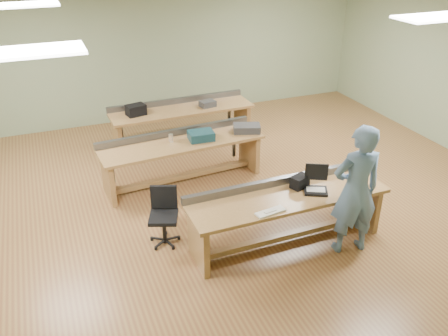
{
  "coord_description": "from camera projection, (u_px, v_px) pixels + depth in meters",
  "views": [
    {
      "loc": [
        -2.34,
        -6.24,
        4.04
      ],
      "look_at": [
        -0.1,
        -0.6,
        0.88
      ],
      "focal_mm": 38.0,
      "sensor_mm": 36.0,
      "label": 1
    }
  ],
  "objects": [
    {
      "name": "floor",
      "position": [
        216.0,
        199.0,
        7.77
      ],
      "size": [
        10.0,
        10.0,
        0.0
      ],
      "primitive_type": "plane",
      "color": "olive",
      "rests_on": "ground"
    },
    {
      "name": "tray_back",
      "position": [
        208.0,
        104.0,
        9.46
      ],
      "size": [
        0.33,
        0.27,
        0.12
      ],
      "primitive_type": "cube",
      "rotation": [
        0.0,
        0.0,
        0.17
      ],
      "color": "#313134",
      "rests_on": "workbench_back"
    },
    {
      "name": "parts_bin_teal",
      "position": [
        201.0,
        136.0,
        8.01
      ],
      "size": [
        0.44,
        0.34,
        0.15
      ],
      "primitive_type": "cube",
      "rotation": [
        0.0,
        0.0,
        -0.07
      ],
      "color": "#133640",
      "rests_on": "workbench_mid"
    },
    {
      "name": "laptop_screen",
      "position": [
        316.0,
        172.0,
        6.48
      ],
      "size": [
        0.28,
        0.16,
        0.25
      ],
      "primitive_type": "cube",
      "rotation": [
        0.0,
        0.0,
        -0.48
      ],
      "color": "black",
      "rests_on": "laptop_base"
    },
    {
      "name": "parts_bin_grey",
      "position": [
        247.0,
        128.0,
        8.32
      ],
      "size": [
        0.54,
        0.43,
        0.13
      ],
      "primitive_type": "cube",
      "rotation": [
        0.0,
        0.0,
        -0.34
      ],
      "color": "#313134",
      "rests_on": "workbench_mid"
    },
    {
      "name": "workbench_back",
      "position": [
        182.0,
        117.0,
        9.5
      ],
      "size": [
        2.86,
        0.82,
        0.86
      ],
      "rotation": [
        0.0,
        0.0,
        0.02
      ],
      "color": "#A77946",
      "rests_on": "floor"
    },
    {
      "name": "keyboard",
      "position": [
        270.0,
        212.0,
        6.02
      ],
      "size": [
        0.42,
        0.19,
        0.02
      ],
      "primitive_type": "cube",
      "rotation": [
        0.0,
        0.0,
        0.15
      ],
      "color": "beige",
      "rests_on": "workbench_front"
    },
    {
      "name": "wall_front",
      "position": [
        393.0,
        279.0,
        3.78
      ],
      "size": [
        10.0,
        0.04,
        3.0
      ],
      "primitive_type": "cube",
      "color": "gray",
      "rests_on": "floor"
    },
    {
      "name": "task_chair",
      "position": [
        164.0,
        223.0,
        6.61
      ],
      "size": [
        0.57,
        0.57,
        0.82
      ],
      "rotation": [
        0.0,
        0.0,
        -0.37
      ],
      "color": "black",
      "rests_on": "floor"
    },
    {
      "name": "ceiling",
      "position": [
        214.0,
        8.0,
        6.39
      ],
      "size": [
        10.0,
        10.0,
        0.0
      ],
      "primitive_type": "plane",
      "color": "silver",
      "rests_on": "wall_back"
    },
    {
      "name": "wall_back",
      "position": [
        151.0,
        52.0,
        10.38
      ],
      "size": [
        10.0,
        0.04,
        3.0
      ],
      "primitive_type": "cube",
      "color": "gray",
      "rests_on": "floor"
    },
    {
      "name": "drinks_can",
      "position": [
        171.0,
        138.0,
        7.94
      ],
      "size": [
        0.08,
        0.08,
        0.13
      ],
      "primitive_type": "cylinder",
      "rotation": [
        0.0,
        0.0,
        0.11
      ],
      "color": "silver",
      "rests_on": "workbench_mid"
    },
    {
      "name": "workbench_mid",
      "position": [
        182.0,
        152.0,
        8.07
      ],
      "size": [
        2.84,
        0.95,
        0.86
      ],
      "rotation": [
        0.0,
        0.0,
        0.07
      ],
      "color": "#A77946",
      "rests_on": "floor"
    },
    {
      "name": "laptop_base",
      "position": [
        316.0,
        191.0,
        6.48
      ],
      "size": [
        0.39,
        0.37,
        0.03
      ],
      "primitive_type": "cube",
      "rotation": [
        0.0,
        0.0,
        -0.48
      ],
      "color": "black",
      "rests_on": "workbench_front"
    },
    {
      "name": "storage_box_back",
      "position": [
        136.0,
        110.0,
        9.03
      ],
      "size": [
        0.4,
        0.32,
        0.2
      ],
      "primitive_type": "cube",
      "rotation": [
        0.0,
        0.0,
        0.22
      ],
      "color": "black",
      "rests_on": "workbench_back"
    },
    {
      "name": "fluor_panels",
      "position": [
        214.0,
        11.0,
        6.4
      ],
      "size": [
        6.2,
        3.5,
        0.03
      ],
      "color": "white",
      "rests_on": "ceiling"
    },
    {
      "name": "mug",
      "position": [
        197.0,
        137.0,
        8.01
      ],
      "size": [
        0.15,
        0.15,
        0.1
      ],
      "primitive_type": "imported",
      "rotation": [
        0.0,
        0.0,
        0.18
      ],
      "color": "#313134",
      "rests_on": "workbench_mid"
    },
    {
      "name": "workbench_front",
      "position": [
        286.0,
        207.0,
        6.5
      ],
      "size": [
        2.81,
        0.77,
        0.86
      ],
      "rotation": [
        0.0,
        0.0,
        0.01
      ],
      "color": "#A77946",
      "rests_on": "floor"
    },
    {
      "name": "trackball_mouse",
      "position": [
        361.0,
        185.0,
        6.57
      ],
      "size": [
        0.19,
        0.2,
        0.07
      ],
      "primitive_type": "ellipsoid",
      "rotation": [
        0.0,
        0.0,
        0.27
      ],
      "color": "white",
      "rests_on": "workbench_front"
    },
    {
      "name": "camera_bag",
      "position": [
        300.0,
        182.0,
        6.57
      ],
      "size": [
        0.3,
        0.24,
        0.17
      ],
      "primitive_type": "cube",
      "rotation": [
        0.0,
        0.0,
        0.37
      ],
      "color": "black",
      "rests_on": "workbench_front"
    },
    {
      "name": "person",
      "position": [
        356.0,
        191.0,
        6.17
      ],
      "size": [
        0.73,
        0.53,
        1.85
      ],
      "primitive_type": "imported",
      "rotation": [
        0.0,
        0.0,
        3.0
      ],
      "color": "slate",
      "rests_on": "floor"
    }
  ]
}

